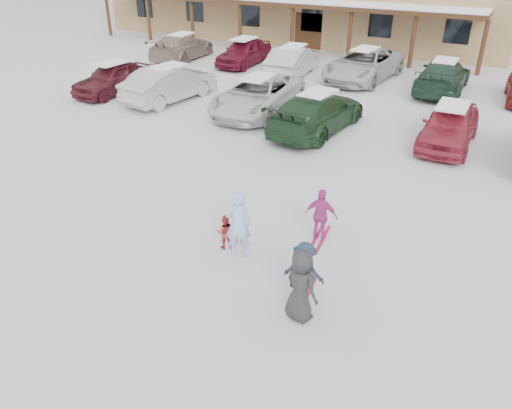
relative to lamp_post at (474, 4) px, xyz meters
The scene contains 19 objects.
ground 24.10m from the lamp_post, 96.04° to the right, with size 160.00×160.00×0.00m, color white.
lamp_post is the anchor object (origin of this frame).
adult_skier 23.76m from the lamp_post, 95.53° to the right, with size 0.61×0.40×1.68m, color #A7BDEF.
toddler_red 23.72m from the lamp_post, 96.62° to the right, with size 0.43×0.34×0.89m, color #A93028.
child_navy 24.42m from the lamp_post, 90.80° to the right, with size 0.85×0.49×1.32m, color #1D2D42.
skis_child_navy 24.49m from the lamp_post, 90.80° to the right, with size 0.20×1.40×0.03m, color #A81842.
child_magenta 22.18m from the lamp_post, 92.07° to the right, with size 0.81×0.34×1.38m, color #BF3690.
skis_child_magenta 22.26m from the lamp_post, 92.07° to the right, with size 0.20×1.40×0.03m, color #A81842.
bystander_dark 25.03m from the lamp_post, 90.35° to the right, with size 0.77×0.50×1.58m, color #2A292C.
parked_car_0 20.14m from the lamp_post, 134.23° to the right, with size 1.70×4.23×1.44m, color #571A24.
parked_car_1 18.00m from the lamp_post, 127.65° to the right, with size 1.65×4.74×1.56m, color #ABAAAF.
parked_car_2 15.50m from the lamp_post, 115.65° to the right, with size 2.48×5.39×1.50m, color silver.
parked_car_3 15.44m from the lamp_post, 103.69° to the right, with size 2.10×5.17×1.50m, color #1E3E22.
parked_car_4 14.29m from the lamp_post, 85.55° to the right, with size 1.73×4.31×1.47m, color #A42A3B.
parked_car_7 16.79m from the lamp_post, 155.24° to the right, with size 2.04×5.03×1.46m, color gray.
parked_car_8 13.14m from the lamp_post, 149.32° to the right, with size 1.74×4.32×1.47m, color maroon.
parked_car_9 11.00m from the lamp_post, 136.05° to the right, with size 1.61×4.62×1.52m, color #BCBABF.
parked_car_10 8.21m from the lamp_post, 121.66° to the right, with size 2.61×5.66×1.57m, color silver.
parked_car_11 7.58m from the lamp_post, 91.29° to the right, with size 2.09×5.15×1.49m, color #203E2D.
Camera 1 is at (5.03, -8.41, 6.81)m, focal length 35.00 mm.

